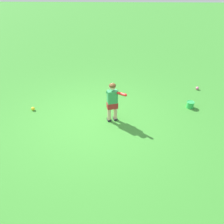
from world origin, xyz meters
TOP-DOWN VIEW (x-y plane):
  - ground_plane at (0.00, 0.00)m, footprint 40.00×40.00m
  - child_batter at (-0.55, -0.04)m, footprint 0.52×0.48m
  - play_ball_far_right at (1.70, -0.48)m, footprint 0.10×0.10m
  - play_ball_midfield at (-3.25, -1.88)m, footprint 0.10×0.10m
  - toy_bucket at (-2.74, -0.74)m, footprint 0.22×0.22m

SIDE VIEW (x-z plane):
  - ground_plane at x=0.00m, z-range 0.00..0.00m
  - play_ball_far_right at x=1.70m, z-range 0.00..0.10m
  - play_ball_midfield at x=-3.25m, z-range 0.00..0.10m
  - toy_bucket at x=-2.74m, z-range 0.00..0.19m
  - child_batter at x=-0.55m, z-range 0.11..1.19m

